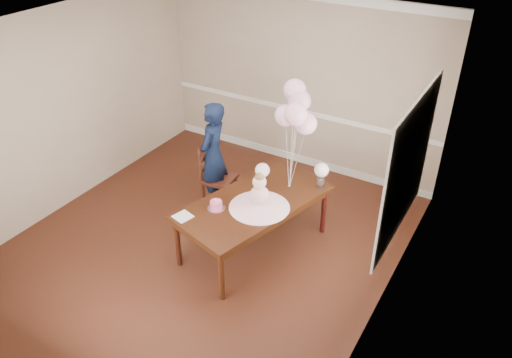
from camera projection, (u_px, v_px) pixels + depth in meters
name	position (u px, v px, depth m)	size (l,w,h in m)	color
floor	(207.00, 243.00, 6.44)	(4.50, 5.00, 0.00)	black
ceiling	(193.00, 33.00, 5.01)	(4.50, 5.00, 0.02)	white
wall_back	(298.00, 83.00, 7.55)	(4.50, 0.02, 2.70)	tan
wall_front	(12.00, 284.00, 3.90)	(4.50, 0.02, 2.70)	tan
wall_left	(65.00, 110.00, 6.69)	(0.02, 5.00, 2.70)	tan
wall_right	(392.00, 209.00, 4.75)	(0.02, 5.00, 2.70)	tan
chair_rail_trim	(296.00, 110.00, 7.78)	(4.50, 0.02, 0.07)	white
baseboard_trim	(294.00, 157.00, 8.22)	(4.50, 0.02, 0.12)	silver
window_frame	(408.00, 167.00, 5.02)	(0.02, 1.66, 1.56)	white
window_blinds	(406.00, 167.00, 5.03)	(0.01, 1.50, 1.40)	silver
dining_table_top	(254.00, 202.00, 6.00)	(0.95, 1.90, 0.05)	black
table_apron	(254.00, 207.00, 6.04)	(0.86, 1.81, 0.10)	black
table_leg_fl	(178.00, 243.00, 5.92)	(0.07, 0.07, 0.67)	black
table_leg_fr	(222.00, 276.00, 5.43)	(0.07, 0.07, 0.67)	black
table_leg_bl	(279.00, 187.00, 6.95)	(0.07, 0.07, 0.67)	black
table_leg_br	(324.00, 211.00, 6.47)	(0.07, 0.07, 0.67)	black
baby_skirt	(259.00, 204.00, 5.85)	(0.72, 0.72, 0.10)	#FFBBD0
baby_torso	(259.00, 195.00, 5.79)	(0.23, 0.23, 0.23)	#FFA1C5
baby_head	(259.00, 182.00, 5.69)	(0.16, 0.16, 0.16)	beige
baby_hair	(259.00, 178.00, 5.66)	(0.11, 0.11, 0.11)	brown
cake_platter	(216.00, 208.00, 5.85)	(0.21, 0.21, 0.01)	#BBBABF
birthday_cake	(216.00, 205.00, 5.82)	(0.14, 0.14, 0.10)	#EF4B7A
cake_flower_a	(216.00, 200.00, 5.79)	(0.03, 0.03, 0.03)	white
cake_flower_b	(219.00, 201.00, 5.79)	(0.03, 0.03, 0.03)	white
rose_vase_near	(262.00, 182.00, 6.21)	(0.10, 0.10, 0.15)	white
roses_near	(262.00, 170.00, 6.12)	(0.18, 0.18, 0.18)	white
rose_vase_far	(321.00, 182.00, 6.21)	(0.10, 0.10, 0.15)	white
roses_far	(322.00, 170.00, 6.12)	(0.18, 0.18, 0.18)	#FFD5DF
napkin	(183.00, 216.00, 5.71)	(0.19, 0.19, 0.01)	white
balloon_weight	(289.00, 187.00, 6.24)	(0.04, 0.04, 0.02)	silver
balloon_a	(286.00, 116.00, 5.80)	(0.27, 0.27, 0.27)	#FFB4D7
balloon_b	(296.00, 114.00, 5.60)	(0.27, 0.27, 0.27)	#FFB4CD
balloon_c	(299.00, 101.00, 5.68)	(0.27, 0.27, 0.27)	#DB9BB5
balloon_d	(295.00, 90.00, 5.70)	(0.27, 0.27, 0.27)	#E7A4C4
balloon_e	(306.00, 124.00, 5.72)	(0.27, 0.27, 0.27)	#F4ACCB
balloon_ribbon_a	(287.00, 158.00, 6.06)	(0.00, 0.00, 0.80)	white
balloon_ribbon_b	(292.00, 158.00, 5.96)	(0.00, 0.00, 0.89)	white
balloon_ribbon_c	(294.00, 151.00, 6.00)	(0.00, 0.00, 0.99)	white
balloon_ribbon_d	(292.00, 146.00, 6.01)	(0.00, 0.00, 1.08)	white
balloon_ribbon_e	(297.00, 162.00, 6.02)	(0.00, 0.00, 0.75)	silver
dining_chair_seat	(219.00, 179.00, 6.96)	(0.42, 0.42, 0.05)	#3A1710
chair_leg_fl	(204.00, 195.00, 7.01)	(0.04, 0.04, 0.41)	#33120E
chair_leg_fr	(225.00, 201.00, 6.89)	(0.04, 0.04, 0.41)	#38200F
chair_leg_bl	(215.00, 183.00, 7.27)	(0.04, 0.04, 0.41)	black
chair_leg_br	(236.00, 188.00, 7.15)	(0.04, 0.04, 0.41)	#36170E
chair_back_post_l	(200.00, 164.00, 6.75)	(0.04, 0.04, 0.53)	#36150E
chair_back_post_r	(212.00, 153.00, 7.01)	(0.04, 0.04, 0.53)	#38200F
chair_slat_low	(207.00, 166.00, 6.94)	(0.03, 0.38, 0.05)	#38200F
chair_slat_mid	(206.00, 156.00, 6.86)	(0.03, 0.38, 0.05)	#361A0E
chair_slat_top	(206.00, 147.00, 6.78)	(0.03, 0.38, 0.05)	#3C1B10
woman	(213.00, 155.00, 6.82)	(0.56, 0.37, 1.54)	black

